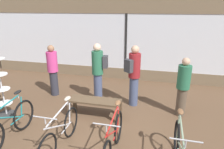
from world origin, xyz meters
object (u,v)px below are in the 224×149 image
Objects in this scene: display_bench at (95,103)px; customer_mid_floor at (183,86)px; bicycle_far_left at (9,125)px; customer_by_window at (53,69)px; customer_near_bench at (98,71)px; bicycle_left at (61,133)px; bicycle_right at (113,140)px; accessory_rack at (2,91)px; customer_near_rack at (134,74)px.

customer_mid_floor reaches higher than display_bench.
bicycle_far_left is 1.07× the size of customer_mid_floor.
customer_by_window is at bearing 149.18° from display_bench.
customer_near_bench is (-2.44, 0.34, 0.14)m from customer_mid_floor.
customer_mid_floor reaches higher than bicycle_left.
customer_by_window is (-0.28, 2.47, 0.49)m from bicycle_far_left.
customer_mid_floor is at bearing 55.00° from bicycle_right.
accessory_rack is at bearing -166.39° from customer_mid_floor.
bicycle_left is 1.01× the size of customer_by_window.
customer_by_window reaches higher than bicycle_far_left.
customer_mid_floor is (4.02, -0.41, -0.04)m from customer_by_window.
customer_mid_floor reaches higher than bicycle_far_left.
bicycle_right is at bearing 1.18° from bicycle_left.
customer_near_bench is at bearing 88.23° from bicycle_left.
accessory_rack is 2.48m from display_bench.
customer_near_bench reaches higher than bicycle_left.
customer_near_rack is (0.07, 2.31, 0.59)m from bicycle_right.
bicycle_right is at bearing -91.78° from customer_near_rack.
bicycle_left is 3.28m from customer_mid_floor.
display_bench is 2.12m from customer_by_window.
customer_mid_floor is at bearing 13.61° from accessory_rack.
bicycle_right is 2.51m from customer_mid_floor.
bicycle_right is 1.60m from display_bench.
bicycle_left is 1.22× the size of display_bench.
display_bench is at bearing 78.97° from bicycle_left.
accessory_rack is 1.04× the size of customer_mid_floor.
accessory_rack reaches higher than bicycle_far_left.
bicycle_far_left is 0.95× the size of customer_near_rack.
accessory_rack is at bearing -146.58° from customer_near_bench.
bicycle_right is at bearing -125.00° from customer_mid_floor.
customer_near_bench is (-0.20, 0.99, 0.58)m from display_bench.
customer_by_window is (-2.67, 0.13, -0.10)m from customer_near_rack.
customer_by_window is 1.04× the size of customer_mid_floor.
bicycle_left is 0.93× the size of customer_near_rack.
customer_by_window is at bearing 96.49° from bicycle_far_left.
bicycle_right is at bearing -58.99° from display_bench.
customer_near_bench is at bearing 61.53° from bicycle_far_left.
customer_near_bench is at bearing 113.48° from bicycle_right.
customer_near_bench reaches higher than accessory_rack.
customer_by_window is (-2.60, 2.43, 0.49)m from bicycle_right.
customer_near_bench reaches higher than bicycle_far_left.
display_bench is (2.42, 0.48, -0.29)m from accessory_rack.
accessory_rack is at bearing -112.62° from customer_by_window.
bicycle_left is at bearing -91.77° from customer_near_bench.
customer_by_window reaches higher than customer_mid_floor.
bicycle_far_left is 1.03× the size of customer_by_window.
bicycle_far_left is at bearing -179.61° from bicycle_left.
customer_near_rack is at bearing -2.71° from customer_by_window.
accessory_rack is 2.67m from customer_near_bench.
bicycle_left is at bearing -178.82° from bicycle_right.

